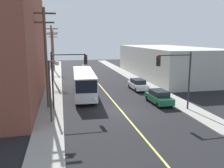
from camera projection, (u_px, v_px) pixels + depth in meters
ground_plane at (121, 111)px, 25.03m from camera, size 120.00×120.00×0.00m
sidewalk_left at (53, 93)px, 33.12m from camera, size 2.50×90.00×0.15m
sidewalk_right at (152, 88)px, 36.11m from camera, size 2.50×90.00×0.15m
lane_stripe_center at (99, 84)px, 39.43m from camera, size 0.16×60.00×0.01m
building_right_warehouse at (166, 62)px, 47.38m from camera, size 12.00×27.96×5.79m
city_bus at (84, 82)px, 31.63m from camera, size 3.11×12.24×3.20m
parked_car_green at (159, 97)px, 27.61m from camera, size 1.93×4.45×1.62m
parked_car_white at (138, 84)px, 34.98m from camera, size 1.93×4.45×1.62m
utility_pole_near at (46, 54)px, 24.84m from camera, size 2.40×0.28×10.44m
utility_pole_mid at (52, 50)px, 41.87m from camera, size 2.40×0.28×9.54m
utility_pole_far at (53, 48)px, 54.37m from camera, size 2.40×0.28×9.10m
traffic_signal_left_corner at (67, 69)px, 24.98m from camera, size 3.75×0.48×6.00m
traffic_signal_right_corner at (176, 70)px, 24.24m from camera, size 3.75×0.48×6.00m
street_lamp_left at (52, 82)px, 20.85m from camera, size 0.98×0.40×5.50m
fire_hydrant at (169, 95)px, 29.50m from camera, size 0.44×0.26×0.84m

